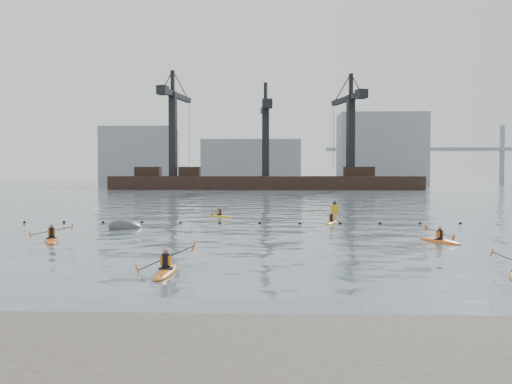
# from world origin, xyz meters

# --- Properties ---
(ground) EXTENTS (400.00, 400.00, 0.00)m
(ground) POSITION_xyz_m (0.00, 0.00, 0.00)
(ground) COLOR #394953
(ground) RESTS_ON ground
(float_line) EXTENTS (33.24, 0.73, 0.24)m
(float_line) POSITION_xyz_m (-0.50, 22.53, 0.03)
(float_line) COLOR black
(float_line) RESTS_ON ground
(barge_pier) EXTENTS (72.00, 19.30, 29.50)m
(barge_pier) POSITION_xyz_m (-0.22, 110.00, 1.89)
(barge_pier) COLOR black
(barge_pier) RESTS_ON ground
(skyline) EXTENTS (141.00, 28.00, 22.00)m
(skyline) POSITION_xyz_m (2.23, 150.27, 9.25)
(skyline) COLOR gray
(skyline) RESTS_ON ground
(kayaker_0) EXTENTS (2.32, 3.35, 1.31)m
(kayaker_0) POSITION_xyz_m (-2.03, 2.16, 0.10)
(kayaker_0) COLOR orange
(kayaker_0) RESTS_ON ground
(kayaker_2) EXTENTS (2.17, 3.42, 1.10)m
(kayaker_2) POSITION_xyz_m (-10.29, 11.45, 0.10)
(kayaker_2) COLOR #D55D14
(kayaker_2) RESTS_ON ground
(kayaker_3) EXTENTS (2.04, 3.01, 1.29)m
(kayaker_3) POSITION_xyz_m (6.40, 22.73, 0.09)
(kayaker_3) COLOR yellow
(kayaker_3) RESTS_ON ground
(kayaker_4) EXTENTS (1.96, 3.04, 1.13)m
(kayaker_4) POSITION_xyz_m (11.17, 11.82, 0.09)
(kayaker_4) COLOR orange
(kayaker_4) RESTS_ON ground
(kayaker_5) EXTENTS (2.53, 2.32, 0.99)m
(kayaker_5) POSITION_xyz_m (-2.66, 28.68, 0.09)
(kayaker_5) COLOR yellow
(kayaker_5) RESTS_ON ground
(mooring_buoy) EXTENTS (3.02, 2.71, 1.72)m
(mooring_buoy) POSITION_xyz_m (-8.07, 18.53, 0.00)
(mooring_buoy) COLOR #424447
(mooring_buoy) RESTS_ON ground
(nav_buoy) EXTENTS (0.78, 0.78, 1.43)m
(nav_buoy) POSITION_xyz_m (7.75, 32.83, 0.43)
(nav_buoy) COLOR #BE9713
(nav_buoy) RESTS_ON ground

